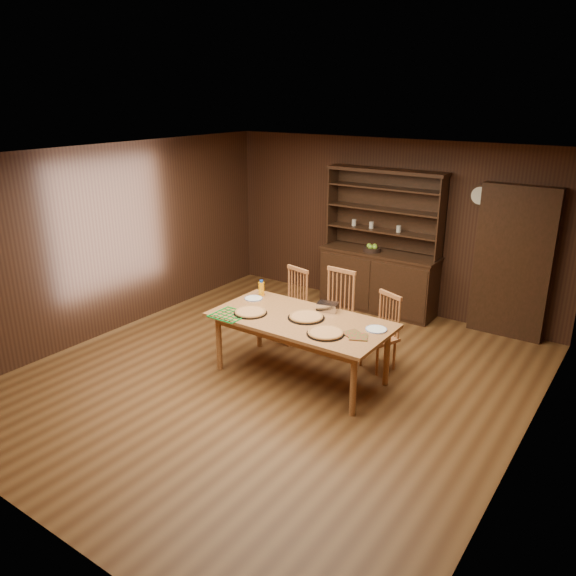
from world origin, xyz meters
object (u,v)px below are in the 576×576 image
Objects in this scene: juice_bottle at (261,288)px; chair_left at (293,302)px; china_hutch at (379,273)px; chair_right at (383,329)px; dining_table at (301,324)px; chair_center at (336,308)px.

chair_left is at bearing 73.49° from juice_bottle.
juice_bottle is at bearing -105.89° from china_hutch.
chair_right is 1.63m from juice_bottle.
juice_bottle is (-0.62, -2.17, 0.25)m from china_hutch.
chair_left is at bearing 129.15° from dining_table.
china_hutch is at bearing 74.11° from juice_bottle.
chair_right is at bearing 49.68° from dining_table.
chair_left reaches higher than juice_bottle.
dining_table is 2.09× the size of chair_left.
dining_table is 1.12m from chair_left.
chair_left is at bearing -172.20° from chair_center.
chair_center is at bearing -83.63° from china_hutch.
chair_center is at bearing 18.63° from chair_left.
dining_table is 0.94m from juice_bottle.
juice_bottle is at bearing -142.17° from chair_right.
china_hutch is 10.50× the size of juice_bottle.
chair_center is 0.75m from chair_right.
china_hutch reaches higher than chair_center.
chair_center is 1.01m from juice_bottle.
dining_table is 10.16× the size of juice_bottle.
dining_table is 1.94× the size of chair_center.
dining_table is 2.21× the size of chair_right.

